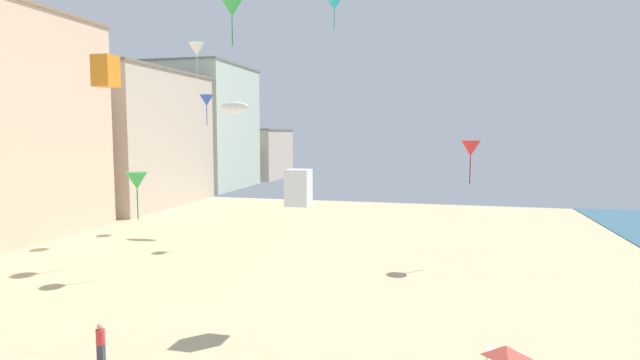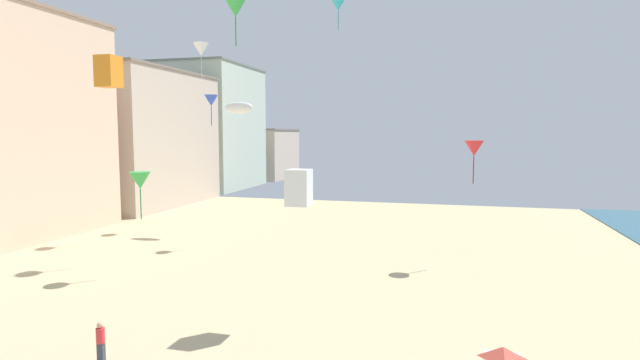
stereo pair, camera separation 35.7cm
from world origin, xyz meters
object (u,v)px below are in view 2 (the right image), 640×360
(kite_green_delta_2, at_px, (235,9))
(kite_red_delta, at_px, (474,148))
(kite_white_parafoil, at_px, (239,108))
(kite_cyan_delta, at_px, (338,5))
(kite_green_delta, at_px, (140,181))
(kite_blue_delta, at_px, (211,101))
(kite_orange_box, at_px, (109,72))
(kite_flyer, at_px, (101,340))
(kite_white_box_2, at_px, (299,188))
(kite_white_delta, at_px, (201,50))

(kite_green_delta_2, bearing_deg, kite_red_delta, 0.60)
(kite_red_delta, height_order, kite_white_parafoil, kite_white_parafoil)
(kite_cyan_delta, xyz_separation_m, kite_green_delta, (-9.09, -16.59, -14.21))
(kite_cyan_delta, xyz_separation_m, kite_blue_delta, (-12.56, 0.13, -8.09))
(kite_cyan_delta, relative_size, kite_orange_box, 1.46)
(kite_flyer, xyz_separation_m, kite_white_parafoil, (-5.80, 26.63, 10.45))
(kite_green_delta, bearing_deg, kite_white_parafoil, 89.86)
(kite_orange_box, bearing_deg, kite_flyer, -56.40)
(kite_red_delta, distance_m, kite_green_delta_2, 20.39)
(kite_red_delta, height_order, kite_green_delta_2, kite_green_delta_2)
(kite_white_box_2, distance_m, kite_white_parafoil, 24.18)
(kite_red_delta, xyz_separation_m, kite_blue_delta, (-24.02, 8.26, 4.18))
(kite_flyer, relative_size, kite_green_delta_2, 0.48)
(kite_white_box_2, relative_size, kite_green_delta, 0.57)
(kite_flyer, xyz_separation_m, kite_green_delta_2, (-2.83, 19.59, 17.46))
(kite_green_delta_2, xyz_separation_m, kite_white_delta, (-5.57, 4.94, -1.99))
(kite_flyer, distance_m, kite_white_parafoil, 29.19)
(kite_green_delta_2, distance_m, kite_blue_delta, 12.32)
(kite_cyan_delta, relative_size, kite_green_delta_2, 0.75)
(kite_red_delta, distance_m, kite_orange_box, 23.66)
(kite_red_delta, xyz_separation_m, kite_white_box_2, (-8.45, -13.52, -1.51))
(kite_red_delta, height_order, kite_green_delta, kite_red_delta)
(kite_blue_delta, bearing_deg, kite_flyer, -71.63)
(kite_cyan_delta, xyz_separation_m, kite_white_box_2, (3.01, -21.65, -13.78))
(kite_orange_box, xyz_separation_m, kite_blue_delta, (-3.91, 19.90, -0.29))
(kite_red_delta, bearing_deg, kite_white_box_2, -121.99)
(kite_orange_box, bearing_deg, kite_cyan_delta, 66.36)
(kite_cyan_delta, xyz_separation_m, kite_green_delta_2, (-6.08, -8.31, -1.87))
(kite_white_box_2, height_order, kite_orange_box, kite_orange_box)
(kite_white_box_2, bearing_deg, kite_red_delta, 58.01)
(kite_flyer, distance_m, kite_green_delta, 13.73)
(kite_cyan_delta, bearing_deg, kite_flyer, -96.64)
(kite_green_delta_2, height_order, kite_blue_delta, kite_green_delta_2)
(kite_white_box_2, distance_m, kite_green_delta, 13.13)
(kite_cyan_delta, distance_m, kite_white_delta, 12.73)
(kite_cyan_delta, height_order, kite_orange_box, kite_cyan_delta)
(kite_red_delta, height_order, kite_cyan_delta, kite_cyan_delta)
(kite_flyer, bearing_deg, kite_white_delta, 82.78)
(kite_red_delta, bearing_deg, kite_white_parafoil, 161.52)
(kite_white_box_2, relative_size, kite_green_delta_2, 0.51)
(kite_green_delta_2, xyz_separation_m, kite_white_parafoil, (-2.97, 7.04, -7.01))
(kite_orange_box, xyz_separation_m, kite_green_delta_2, (2.57, 11.46, 5.93))
(kite_orange_box, bearing_deg, kite_green_delta, 97.86)
(kite_green_delta_2, bearing_deg, kite_white_parafoil, 112.89)
(kite_green_delta, bearing_deg, kite_red_delta, 22.37)
(kite_green_delta_2, height_order, kite_white_parafoil, kite_green_delta_2)
(kite_white_parafoil, bearing_deg, kite_blue_delta, 158.22)
(kite_flyer, bearing_deg, kite_orange_box, 97.47)
(kite_red_delta, relative_size, kite_green_delta_2, 0.89)
(kite_red_delta, bearing_deg, kite_flyer, -126.65)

